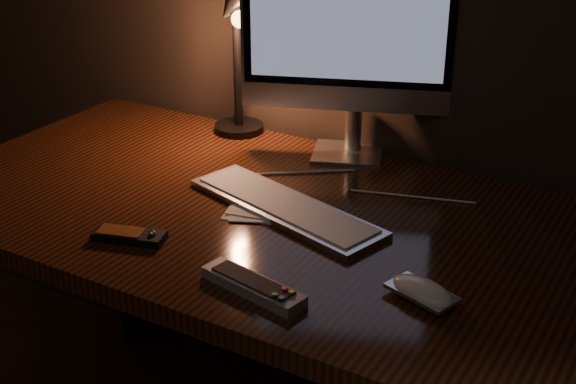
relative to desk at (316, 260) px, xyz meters
The scene contains 9 objects.
desk is the anchor object (origin of this frame).
monitor 0.50m from the desk, 103.82° to the left, with size 0.46×0.20×0.50m.
keyboard 0.15m from the desk, 125.34° to the right, with size 0.44×0.12×0.02m, color silver.
mouse 0.41m from the desk, 35.56° to the right, with size 0.11×0.06×0.02m, color white.
media_remote 0.40m from the desk, 126.34° to the right, with size 0.14×0.08×0.02m.
tv_remote 0.37m from the desk, 79.08° to the right, with size 0.20×0.08×0.03m.
papers 0.18m from the desk, 129.75° to the right, with size 0.13×0.08×0.01m, color white.
desk_lamp 0.57m from the desk, 145.62° to the left, with size 0.20×0.21×0.40m.
cable 0.17m from the desk, 80.66° to the left, with size 0.00×0.00×0.52m, color white.
Camera 1 is at (0.67, 0.66, 1.45)m, focal length 50.00 mm.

